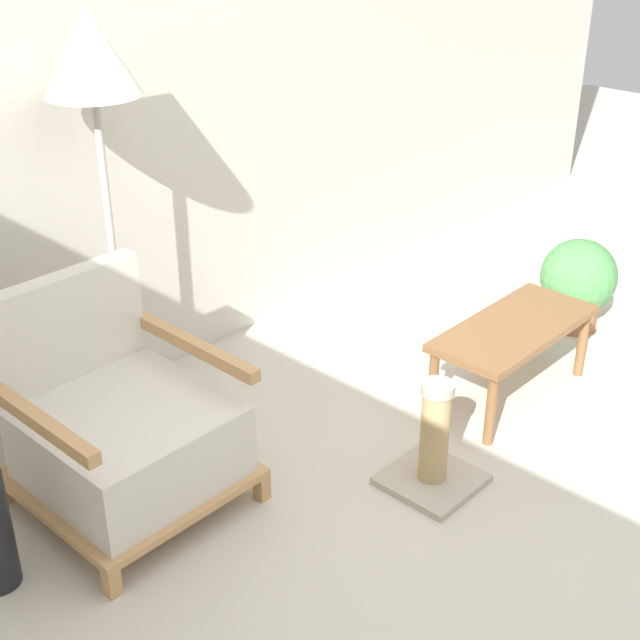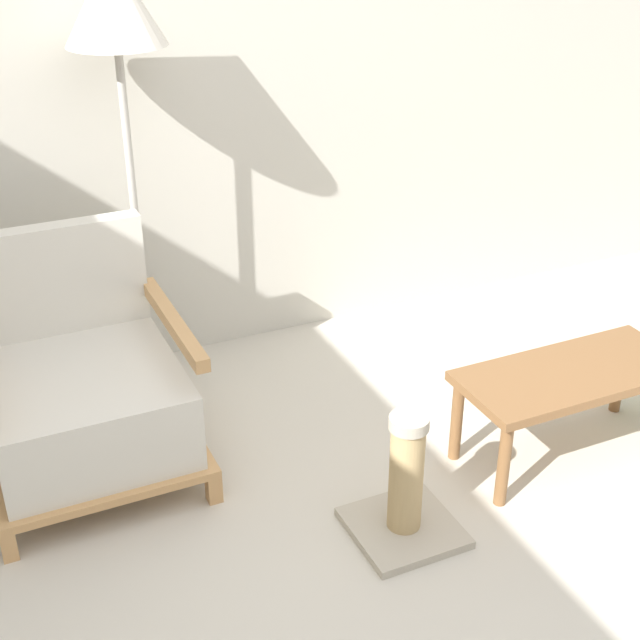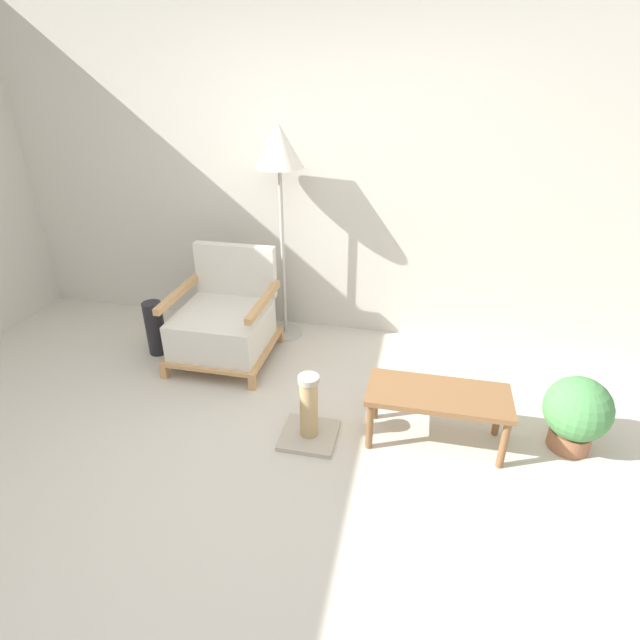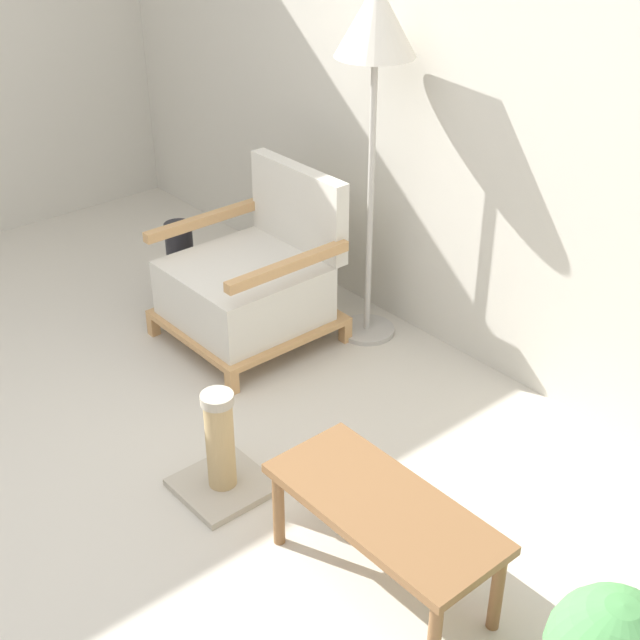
{
  "view_description": "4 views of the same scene",
  "coord_description": "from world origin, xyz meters",
  "px_view_note": "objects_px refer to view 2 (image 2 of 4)",
  "views": [
    {
      "loc": [
        -2.18,
        -1.05,
        2.2
      ],
      "look_at": [
        0.14,
        1.11,
        0.55
      ],
      "focal_mm": 50.0,
      "sensor_mm": 36.0,
      "label": 1
    },
    {
      "loc": [
        -1.04,
        -1.43,
        2.02
      ],
      "look_at": [
        0.14,
        1.11,
        0.55
      ],
      "focal_mm": 50.0,
      "sensor_mm": 36.0,
      "label": 2
    },
    {
      "loc": [
        0.78,
        -1.84,
        2.11
      ],
      "look_at": [
        0.14,
        1.11,
        0.55
      ],
      "focal_mm": 28.0,
      "sensor_mm": 36.0,
      "label": 3
    },
    {
      "loc": [
        2.53,
        -0.93,
        2.39
      ],
      "look_at": [
        0.14,
        1.11,
        0.55
      ],
      "focal_mm": 50.0,
      "sensor_mm": 36.0,
      "label": 4
    }
  ],
  "objects_px": {
    "floor_lamp": "(116,27)",
    "coffee_table": "(572,382)",
    "scratching_post": "(405,494)",
    "armchair": "(83,394)"
  },
  "relations": [
    {
      "from": "floor_lamp",
      "to": "coffee_table",
      "type": "relative_size",
      "value": 2.04
    },
    {
      "from": "floor_lamp",
      "to": "armchair",
      "type": "bearing_deg",
      "value": -127.13
    },
    {
      "from": "floor_lamp",
      "to": "scratching_post",
      "type": "height_order",
      "value": "floor_lamp"
    },
    {
      "from": "armchair",
      "to": "floor_lamp",
      "type": "height_order",
      "value": "floor_lamp"
    },
    {
      "from": "floor_lamp",
      "to": "coffee_table",
      "type": "distance_m",
      "value": 2.07
    },
    {
      "from": "coffee_table",
      "to": "scratching_post",
      "type": "height_order",
      "value": "scratching_post"
    },
    {
      "from": "coffee_table",
      "to": "armchair",
      "type": "bearing_deg",
      "value": 157.78
    },
    {
      "from": "armchair",
      "to": "floor_lamp",
      "type": "bearing_deg",
      "value": 52.87
    },
    {
      "from": "scratching_post",
      "to": "floor_lamp",
      "type": "bearing_deg",
      "value": 112.1
    },
    {
      "from": "armchair",
      "to": "floor_lamp",
      "type": "distance_m",
      "value": 1.3
    }
  ]
}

